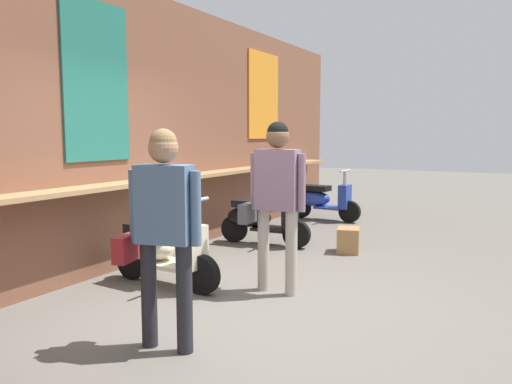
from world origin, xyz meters
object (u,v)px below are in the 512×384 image
object	(u,v)px
scooter_black	(260,218)
scooter_blue	(321,199)
scooter_cream	(159,249)
shopper_browsing	(163,217)
merchandise_crate	(348,240)
shopper_with_handbag	(276,189)

from	to	relation	value
scooter_black	scooter_blue	distance (m)	2.45
scooter_cream	scooter_black	world-z (taller)	same
scooter_black	scooter_blue	xyz separation A→B (m)	(2.45, -0.00, 0.00)
scooter_black	shopper_browsing	distance (m)	3.76
scooter_black	merchandise_crate	xyz separation A→B (m)	(0.15, -1.30, -0.22)
shopper_with_handbag	shopper_browsing	size ratio (longest dim) A/B	1.05
shopper_with_handbag	scooter_black	bearing A→B (deg)	-152.19
shopper_browsing	merchandise_crate	size ratio (longest dim) A/B	4.58
scooter_blue	scooter_cream	bearing A→B (deg)	-86.52
shopper_browsing	shopper_with_handbag	bearing A→B (deg)	162.39
scooter_cream	scooter_black	size ratio (longest dim) A/B	1.00
scooter_cream	scooter_blue	bearing A→B (deg)	94.29
merchandise_crate	shopper_browsing	bearing A→B (deg)	176.66
scooter_blue	shopper_with_handbag	size ratio (longest dim) A/B	0.81
scooter_cream	shopper_browsing	xyz separation A→B (m)	(-1.27, -1.09, 0.62)
scooter_cream	merchandise_crate	world-z (taller)	scooter_cream
scooter_cream	merchandise_crate	size ratio (longest dim) A/B	3.88
scooter_blue	merchandise_crate	xyz separation A→B (m)	(-2.30, -1.30, -0.22)
shopper_with_handbag	merchandise_crate	world-z (taller)	shopper_with_handbag
scooter_black	scooter_blue	bearing A→B (deg)	86.88
scooter_blue	shopper_browsing	distance (m)	6.12
shopper_browsing	scooter_cream	bearing A→B (deg)	-152.66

